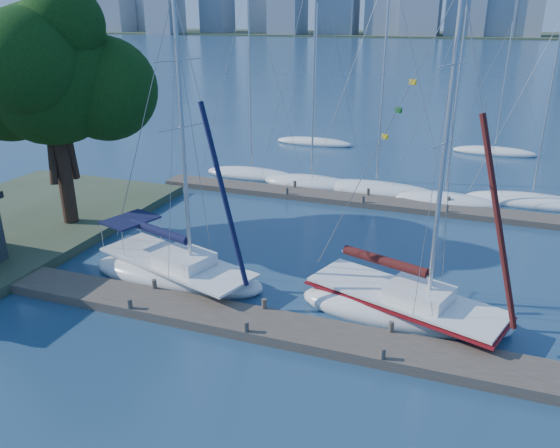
% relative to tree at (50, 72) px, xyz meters
% --- Properties ---
extents(ground, '(700.00, 700.00, 0.00)m').
position_rel_tree_xyz_m(ground, '(13.46, -5.99, -8.59)').
color(ground, navy).
rests_on(ground, ground).
extents(near_dock, '(26.00, 2.00, 0.40)m').
position_rel_tree_xyz_m(near_dock, '(13.46, -5.99, -8.39)').
color(near_dock, '#443B32').
rests_on(near_dock, ground).
extents(far_dock, '(30.00, 1.80, 0.36)m').
position_rel_tree_xyz_m(far_dock, '(15.46, 10.01, -8.41)').
color(far_dock, '#443B32').
rests_on(far_dock, ground).
extents(far_shore, '(800.00, 100.00, 1.50)m').
position_rel_tree_xyz_m(far_shore, '(13.46, 314.01, -8.59)').
color(far_shore, '#38472D').
rests_on(far_shore, ground).
extents(tree, '(9.71, 8.85, 12.79)m').
position_rel_tree_xyz_m(tree, '(0.00, 0.00, 0.00)').
color(tree, black).
rests_on(tree, ground).
extents(sailboat_navy, '(8.80, 5.15, 12.68)m').
position_rel_tree_xyz_m(sailboat_navy, '(8.57, -3.45, -7.61)').
color(sailboat_navy, white).
rests_on(sailboat_navy, ground).
extents(sailboat_maroon, '(8.75, 5.26, 12.83)m').
position_rel_tree_xyz_m(sailboat_maroon, '(18.67, -3.16, -7.59)').
color(sailboat_maroon, white).
rests_on(sailboat_maroon, ground).
extents(bg_boat_0, '(7.44, 4.09, 13.91)m').
position_rel_tree_xyz_m(bg_boat_0, '(5.33, 13.17, -8.32)').
color(bg_boat_0, white).
rests_on(bg_boat_0, ground).
extents(bg_boat_1, '(7.27, 5.04, 15.74)m').
position_rel_tree_xyz_m(bg_boat_1, '(10.18, 12.37, -8.28)').
color(bg_boat_1, white).
rests_on(bg_boat_1, ground).
extents(bg_boat_2, '(9.00, 5.28, 14.53)m').
position_rel_tree_xyz_m(bg_boat_2, '(14.70, 12.32, -8.30)').
color(bg_boat_2, white).
rests_on(bg_boat_2, ground).
extents(bg_boat_3, '(6.76, 2.63, 12.11)m').
position_rel_tree_xyz_m(bg_boat_3, '(19.21, 11.60, -8.32)').
color(bg_boat_3, white).
rests_on(bg_boat_3, ground).
extents(bg_boat_4, '(8.28, 4.54, 11.69)m').
position_rel_tree_xyz_m(bg_boat_4, '(24.36, 13.35, -8.34)').
color(bg_boat_4, white).
rests_on(bg_boat_4, ground).
extents(bg_boat_6, '(7.35, 4.51, 12.48)m').
position_rel_tree_xyz_m(bg_boat_6, '(6.60, 25.16, -8.36)').
color(bg_boat_6, white).
rests_on(bg_boat_6, ground).
extents(bg_boat_7, '(6.99, 2.35, 10.97)m').
position_rel_tree_xyz_m(bg_boat_7, '(22.26, 26.82, -8.37)').
color(bg_boat_7, white).
rests_on(bg_boat_7, ground).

